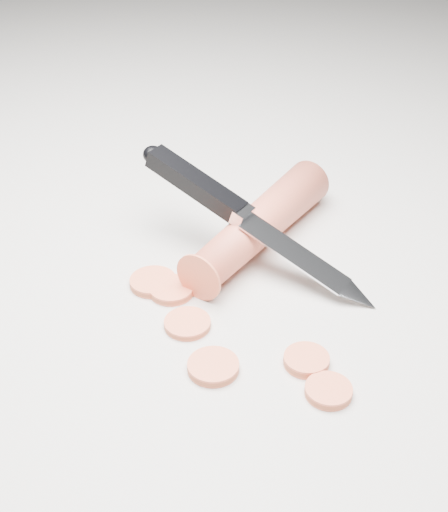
# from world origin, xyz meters

# --- Properties ---
(ground) EXTENTS (2.40, 2.40, 0.00)m
(ground) POSITION_xyz_m (0.00, 0.00, 0.00)
(ground) COLOR beige
(ground) RESTS_ON ground
(carrot) EXTENTS (0.10, 0.18, 0.04)m
(carrot) POSITION_xyz_m (-0.01, 0.05, 0.02)
(carrot) COLOR #D34E37
(carrot) RESTS_ON ground
(carrot_slice_0) EXTENTS (0.04, 0.04, 0.01)m
(carrot_slice_0) POSITION_xyz_m (-0.09, -0.02, 0.00)
(carrot_slice_0) COLOR #F3633E
(carrot_slice_0) RESTS_ON ground
(carrot_slice_1) EXTENTS (0.04, 0.04, 0.01)m
(carrot_slice_1) POSITION_xyz_m (-0.04, -0.07, 0.00)
(carrot_slice_1) COLOR #F3633E
(carrot_slice_1) RESTS_ON ground
(carrot_slice_2) EXTENTS (0.03, 0.03, 0.01)m
(carrot_slice_2) POSITION_xyz_m (-0.05, 0.01, 0.00)
(carrot_slice_2) COLOR #F3633E
(carrot_slice_2) RESTS_ON ground
(carrot_slice_3) EXTENTS (0.03, 0.03, 0.01)m
(carrot_slice_3) POSITION_xyz_m (0.07, -0.11, 0.00)
(carrot_slice_3) COLOR #F3633E
(carrot_slice_3) RESTS_ON ground
(carrot_slice_4) EXTENTS (0.03, 0.03, 0.01)m
(carrot_slice_4) POSITION_xyz_m (0.05, -0.09, 0.00)
(carrot_slice_4) COLOR #F3633E
(carrot_slice_4) RESTS_ON ground
(carrot_slice_5) EXTENTS (0.04, 0.04, 0.01)m
(carrot_slice_5) POSITION_xyz_m (-0.07, -0.03, 0.00)
(carrot_slice_5) COLOR #F3633E
(carrot_slice_5) RESTS_ON ground
(carrot_slice_6) EXTENTS (0.04, 0.04, 0.01)m
(carrot_slice_6) POSITION_xyz_m (-0.01, -0.11, 0.00)
(carrot_slice_6) COLOR #F3633E
(carrot_slice_6) RESTS_ON ground
(kitchen_knife) EXTENTS (0.22, 0.10, 0.08)m
(kitchen_knife) POSITION_xyz_m (-0.01, 0.03, 0.04)
(kitchen_knife) COLOR silver
(kitchen_knife) RESTS_ON ground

